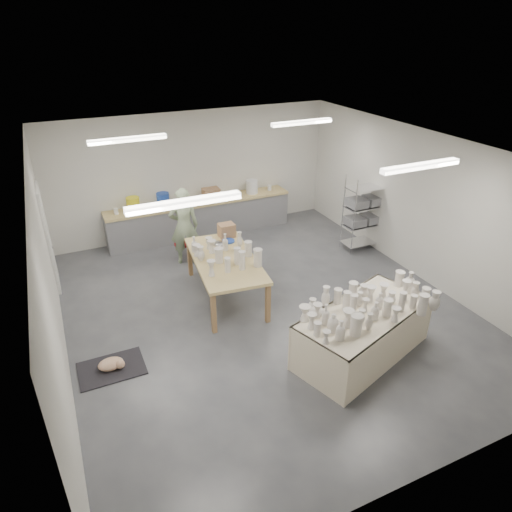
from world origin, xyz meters
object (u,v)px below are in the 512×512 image
potter (184,226)px  red_stool (182,244)px  drying_table (363,330)px  work_table (225,256)px

potter → red_stool: potter is taller
red_stool → drying_table: bearing=-70.0°
potter → red_stool: (0.00, 0.27, -0.56)m
drying_table → potter: 4.58m
drying_table → red_stool: size_ratio=5.40×
work_table → drying_table: bearing=-56.4°
drying_table → work_table: bearing=98.7°
red_stool → potter: bearing=-90.0°
drying_table → potter: (-1.65, 4.25, 0.41)m
drying_table → work_table: size_ratio=1.08×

